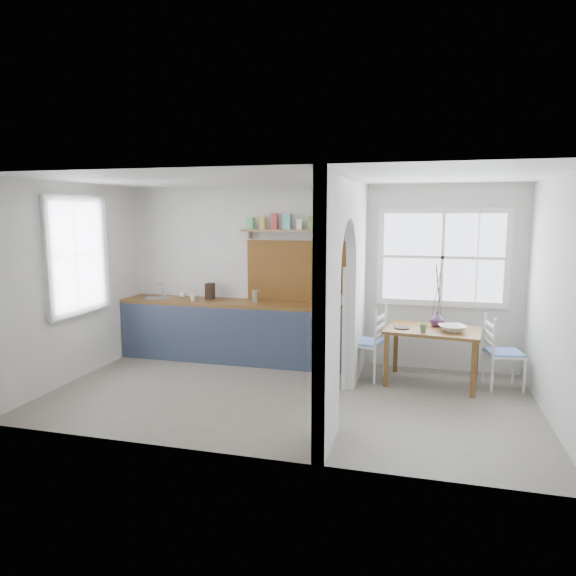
% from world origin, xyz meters
% --- Properties ---
extents(floor, '(5.80, 3.20, 0.01)m').
position_xyz_m(floor, '(0.00, 0.00, 0.00)').
color(floor, gray).
rests_on(floor, ground).
extents(ceiling, '(5.80, 3.20, 0.01)m').
position_xyz_m(ceiling, '(0.00, 0.00, 2.60)').
color(ceiling, silver).
rests_on(ceiling, walls).
extents(walls, '(5.81, 3.21, 2.60)m').
position_xyz_m(walls, '(0.00, 0.00, 1.30)').
color(walls, silver).
rests_on(walls, floor).
extents(partition, '(0.12, 3.20, 2.60)m').
position_xyz_m(partition, '(0.70, 0.06, 1.45)').
color(partition, silver).
rests_on(partition, floor).
extents(kitchen_window, '(0.10, 1.16, 1.50)m').
position_xyz_m(kitchen_window, '(-2.87, 0.00, 1.65)').
color(kitchen_window, white).
rests_on(kitchen_window, walls).
extents(nook_window, '(1.76, 0.10, 1.30)m').
position_xyz_m(nook_window, '(1.80, 1.56, 1.60)').
color(nook_window, white).
rests_on(nook_window, walls).
extents(counter, '(3.50, 0.60, 0.90)m').
position_xyz_m(counter, '(-1.13, 1.33, 0.46)').
color(counter, brown).
rests_on(counter, floor).
extents(sink, '(0.40, 0.40, 0.02)m').
position_xyz_m(sink, '(-2.43, 1.30, 0.89)').
color(sink, '#B0B3BA').
rests_on(sink, counter).
extents(backsplash, '(1.65, 0.03, 0.90)m').
position_xyz_m(backsplash, '(-0.20, 1.58, 1.35)').
color(backsplash, brown).
rests_on(backsplash, walls).
extents(shelf, '(1.75, 0.20, 0.21)m').
position_xyz_m(shelf, '(-0.20, 1.49, 2.01)').
color(shelf, '#9B6E4D').
rests_on(shelf, walls).
extents(pendant_lamp, '(0.26, 0.26, 0.16)m').
position_xyz_m(pendant_lamp, '(0.15, 1.15, 1.88)').
color(pendant_lamp, beige).
rests_on(pendant_lamp, ceiling).
extents(utensil_rail, '(0.02, 0.50, 0.02)m').
position_xyz_m(utensil_rail, '(0.61, 0.90, 1.45)').
color(utensil_rail, '#B0B3BA').
rests_on(utensil_rail, partition).
extents(dining_table, '(1.26, 0.92, 0.73)m').
position_xyz_m(dining_table, '(1.70, 0.92, 0.37)').
color(dining_table, brown).
rests_on(dining_table, floor).
extents(chair_left, '(0.55, 0.55, 1.00)m').
position_xyz_m(chair_left, '(0.83, 0.96, 0.50)').
color(chair_left, silver).
rests_on(chair_left, floor).
extents(chair_right, '(0.49, 0.49, 0.93)m').
position_xyz_m(chair_right, '(2.58, 0.99, 0.47)').
color(chair_right, silver).
rests_on(chair_right, floor).
extents(kettle, '(0.20, 0.16, 0.23)m').
position_xyz_m(kettle, '(0.40, 1.19, 1.01)').
color(kettle, white).
rests_on(kettle, counter).
extents(mug_a, '(0.12, 0.12, 0.10)m').
position_xyz_m(mug_a, '(-1.77, 1.19, 0.95)').
color(mug_a, white).
rests_on(mug_a, counter).
extents(mug_b, '(0.13, 0.13, 0.09)m').
position_xyz_m(mug_b, '(-2.04, 1.40, 0.95)').
color(mug_b, white).
rests_on(mug_b, counter).
extents(knife_block, '(0.12, 0.16, 0.25)m').
position_xyz_m(knife_block, '(-1.58, 1.40, 1.02)').
color(knife_block, black).
rests_on(knife_block, counter).
extents(jar, '(0.12, 0.12, 0.17)m').
position_xyz_m(jar, '(-0.84, 1.36, 0.98)').
color(jar, gray).
rests_on(jar, counter).
extents(towel_magenta, '(0.02, 0.03, 0.57)m').
position_xyz_m(towel_magenta, '(0.58, 0.97, 0.28)').
color(towel_magenta, '#C53483').
rests_on(towel_magenta, counter).
extents(towel_orange, '(0.02, 0.03, 0.52)m').
position_xyz_m(towel_orange, '(0.58, 0.93, 0.25)').
color(towel_orange, orange).
rests_on(towel_orange, counter).
extents(bowl, '(0.41, 0.41, 0.08)m').
position_xyz_m(bowl, '(1.93, 0.83, 0.77)').
color(bowl, white).
rests_on(bowl, dining_table).
extents(table_cup, '(0.12, 0.12, 0.09)m').
position_xyz_m(table_cup, '(1.57, 0.72, 0.78)').
color(table_cup, '#517D50').
rests_on(table_cup, dining_table).
extents(plate, '(0.24, 0.24, 0.02)m').
position_xyz_m(plate, '(1.31, 0.85, 0.74)').
color(plate, black).
rests_on(plate, dining_table).
extents(vase, '(0.25, 0.25, 0.20)m').
position_xyz_m(vase, '(1.75, 1.08, 0.83)').
color(vase, '#48264D').
rests_on(vase, dining_table).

